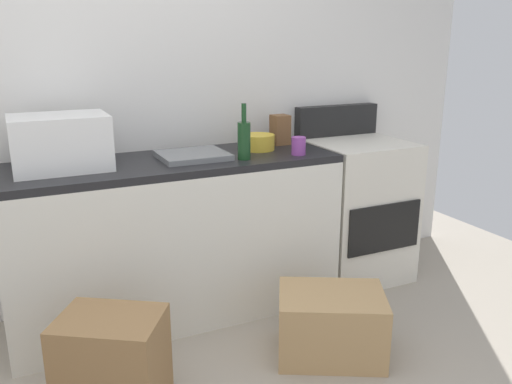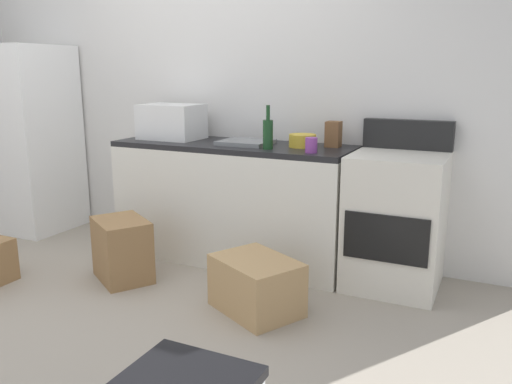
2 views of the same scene
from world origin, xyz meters
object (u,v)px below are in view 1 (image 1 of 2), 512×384
Objects in this scene: cardboard_box_medium at (112,363)px; cardboard_box_large at (331,324)px; knife_block at (280,130)px; microwave at (60,142)px; coffee_mug at (299,146)px; stove_oven at (355,207)px; mixing_bowl at (258,142)px; wine_bottle at (244,139)px.

cardboard_box_large is at bearing -2.68° from cardboard_box_medium.
knife_block is 0.35× the size of cardboard_box_large.
microwave is 2.56× the size of knife_block.
microwave reaches higher than coffee_mug.
knife_block reaches higher than cardboard_box_medium.
stove_oven is 2.13× the size of cardboard_box_large.
mixing_bowl is 0.37× the size of cardboard_box_large.
cardboard_box_large is (-0.17, -0.89, -0.83)m from knife_block.
stove_oven is 3.67× the size of wine_bottle.
cardboard_box_medium is (-1.06, 0.05, 0.05)m from cardboard_box_large.
coffee_mug is (-0.54, -0.18, 0.48)m from stove_oven.
cardboard_box_large is (1.11, -0.78, -0.87)m from microwave.
stove_oven is 5.79× the size of mixing_bowl.
knife_block is 1.68m from cardboard_box_medium.
coffee_mug is at bearing -161.20° from stove_oven.
mixing_bowl is at bearing 47.73° from wine_bottle.
knife_block reaches higher than cardboard_box_large.
wine_bottle is 1.67× the size of knife_block.
wine_bottle is 1.58× the size of mixing_bowl.
knife_block is at bearing 26.66° from mixing_bowl.
cardboard_box_medium is at bearing -85.81° from microwave.
knife_block is 0.95× the size of mixing_bowl.
microwave is 4.60× the size of coffee_mug.
wine_bottle is at bearing -11.12° from microwave.
coffee_mug is 0.32m from knife_block.
mixing_bowl is at bearing 177.01° from stove_oven.
stove_oven is 6.11× the size of knife_block.
coffee_mug is 0.56× the size of knife_block.
cardboard_box_medium reaches higher than cardboard_box_large.
mixing_bowl is (-0.14, 0.22, -0.00)m from coffee_mug.
coffee_mug is at bearing 77.79° from cardboard_box_large.
coffee_mug reaches higher than cardboard_box_large.
microwave is 1.29m from knife_block.
coffee_mug is 0.23× the size of cardboard_box_medium.
wine_bottle is 0.27m from mixing_bowl.
cardboard_box_medium is (-1.72, -0.71, -0.25)m from stove_oven.
wine_bottle is at bearing -141.77° from knife_block.
microwave is 1.10m from cardboard_box_medium.
cardboard_box_medium is (-1.23, -0.84, -0.77)m from knife_block.
knife_block is at bearing 78.93° from cardboard_box_large.
coffee_mug is 1.49m from cardboard_box_medium.
coffee_mug is at bearing -98.97° from knife_block.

